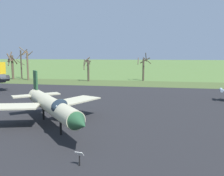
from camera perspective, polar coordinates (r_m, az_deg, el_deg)
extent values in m
cube|color=black|center=(27.07, -6.39, -7.40)|extent=(102.16, 56.44, 0.05)
cube|color=#425429|center=(60.06, 3.40, 1.07)|extent=(162.16, 12.00, 0.06)
cylinder|color=#8EA3B2|center=(41.09, 23.89, -0.45)|extent=(0.73, 2.01, 0.46)
cylinder|color=#B7B293|center=(24.83, -13.94, -3.82)|extent=(9.87, 11.08, 1.54)
cone|color=#234C2D|center=(17.92, -7.27, -8.17)|extent=(2.17, 2.20, 1.41)
cylinder|color=black|center=(31.49, -17.43, -1.50)|extent=(1.37, 1.34, 1.08)
ellipsoid|color=#19232D|center=(22.13, -12.00, -4.06)|extent=(1.23, 2.31, 1.16)
cube|color=#B7B293|center=(25.84, -22.19, -3.98)|extent=(5.73, 4.00, 0.14)
cube|color=#B7B293|center=(27.49, -8.16, -2.78)|extent=(4.58, 5.83, 0.14)
cube|color=#234C2D|center=(30.45, -17.24, 1.77)|extent=(1.09, 1.22, 2.23)
cube|color=#B7B293|center=(30.19, -19.80, -1.77)|extent=(2.75, 2.65, 0.14)
cube|color=#B7B293|center=(30.84, -14.30, -1.36)|extent=(2.75, 2.65, 0.14)
cylinder|color=black|center=(22.46, -11.74, -8.90)|extent=(0.20, 0.20, 1.43)
cylinder|color=black|center=(27.91, -15.50, -5.71)|extent=(0.20, 0.20, 1.43)
cylinder|color=black|center=(16.54, -7.49, -16.42)|extent=(0.08, 0.08, 0.69)
cube|color=white|center=(16.33, -7.52, -14.76)|extent=(0.54, 0.38, 0.33)
cylinder|color=black|center=(52.90, -23.16, 2.12)|extent=(1.50, 1.43, 1.18)
cube|color=yellow|center=(52.43, -24.27, 4.20)|extent=(1.21, 1.61, 2.30)
cube|color=#33383D|center=(51.17, -23.76, 2.06)|extent=(2.69, 2.54, 0.16)
cylinder|color=brown|center=(74.83, -21.94, 4.42)|extent=(0.63, 0.63, 6.75)
cylinder|color=brown|center=(75.29, -22.51, 6.66)|extent=(0.64, 1.92, 2.89)
cylinder|color=brown|center=(74.14, -21.54, 5.93)|extent=(0.71, 1.99, 2.17)
cylinder|color=brown|center=(75.13, -22.58, 5.88)|extent=(0.48, 1.90, 2.82)
cylinder|color=brown|center=(74.93, -22.69, 5.36)|extent=(1.07, 1.96, 1.45)
cylinder|color=brown|center=(74.24, -22.61, 6.52)|extent=(2.00, 1.07, 2.30)
cylinder|color=#42382D|center=(77.25, -20.19, 5.14)|extent=(0.41, 0.41, 8.20)
cylinder|color=#42382D|center=(76.18, -20.33, 5.48)|extent=(2.07, 0.99, 1.45)
cylinder|color=#42382D|center=(78.18, -19.68, 7.67)|extent=(2.74, 0.69, 2.17)
cylinder|color=#42382D|center=(77.65, -20.80, 6.67)|extent=(0.19, 1.77, 1.20)
cylinder|color=brown|center=(70.64, -18.87, 4.83)|extent=(0.48, 0.48, 7.81)
cylinder|color=brown|center=(71.08, -19.48, 7.66)|extent=(0.56, 1.74, 1.28)
cylinder|color=brown|center=(71.51, -18.57, 7.33)|extent=(2.28, 0.26, 1.91)
cylinder|color=brown|center=(69.42, -19.62, 8.07)|extent=(2.86, 0.34, 2.11)
cylinder|color=#42382D|center=(64.76, -5.48, 4.00)|extent=(0.53, 0.53, 5.59)
cylinder|color=#42382D|center=(63.91, -5.80, 6.04)|extent=(1.78, 0.47, 1.30)
cylinder|color=#42382D|center=(65.12, -5.38, 5.71)|extent=(1.16, 0.25, 1.45)
cylinder|color=#42382D|center=(65.14, -6.13, 5.80)|extent=(0.75, 1.83, 1.51)
cylinder|color=#42382D|center=(65.35, -5.78, 6.54)|extent=(1.50, 1.31, 1.35)
cylinder|color=#42382D|center=(64.71, -6.45, 5.11)|extent=(0.88, 2.30, 2.01)
cylinder|color=#42382D|center=(66.57, 7.24, 4.21)|extent=(0.50, 0.50, 5.91)
cylinder|color=#42382D|center=(66.49, 6.04, 6.22)|extent=(0.39, 2.97, 1.81)
cylinder|color=#42382D|center=(65.46, 8.09, 6.29)|extent=(2.09, 2.16, 1.78)
cylinder|color=#42382D|center=(66.31, 7.86, 7.04)|extent=(0.41, 1.51, 2.34)
cylinder|color=#42382D|center=(67.74, 7.61, 6.32)|extent=(2.79, 0.90, 1.63)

